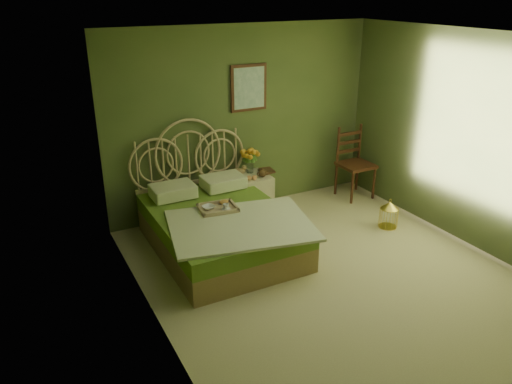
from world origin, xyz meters
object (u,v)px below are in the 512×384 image
bed (219,225)px  birdcage (389,215)px  nightstand (251,189)px  chair (353,158)px

bed → birdcage: size_ratio=6.18×
nightstand → chair: bearing=-5.4°
nightstand → chair: chair is taller
nightstand → bed: bearing=-137.0°
chair → nightstand: bearing=174.8°
bed → nightstand: bearing=43.0°
birdcage → nightstand: bearing=136.9°
chair → birdcage: (-0.26, -1.17, -0.42)m
bed → chair: 2.62m
bed → birdcage: bearing=-13.5°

